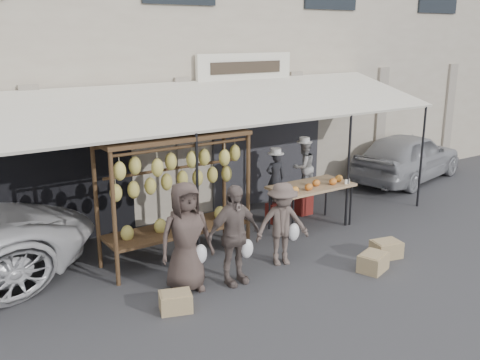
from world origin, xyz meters
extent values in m
plane|color=#2D2D30|center=(0.00, 0.00, 0.00)|extent=(90.00, 90.00, 0.00)
cube|color=#B9AE99|center=(0.00, 6.50, 3.50)|extent=(24.00, 6.00, 7.00)
cube|color=#232328|center=(2.20, 3.46, 1.25)|extent=(3.00, 0.10, 2.50)
cube|color=black|center=(-2.50, 3.46, 1.25)|extent=(2.60, 0.10, 2.50)
cube|color=silver|center=(1.50, 3.40, 3.15)|extent=(2.40, 0.10, 0.60)
cube|color=beige|center=(0.00, 2.30, 2.60)|extent=(10.00, 2.34, 0.63)
cylinder|color=black|center=(-1.00, 1.15, 1.15)|extent=(0.05, 0.05, 2.30)
cylinder|color=black|center=(2.50, 1.15, 1.15)|extent=(0.05, 0.05, 2.30)
cylinder|color=black|center=(4.80, 1.15, 1.15)|extent=(0.05, 0.05, 2.30)
cylinder|color=#351E11|center=(-2.45, 1.18, 1.10)|extent=(0.07, 0.07, 2.20)
cylinder|color=#351E11|center=(0.05, 1.18, 1.10)|extent=(0.07, 0.07, 2.20)
cylinder|color=#351E11|center=(-2.45, 1.98, 1.10)|extent=(0.07, 0.07, 2.20)
cylinder|color=#351E11|center=(0.05, 1.98, 1.10)|extent=(0.07, 0.07, 2.20)
cube|color=#351E11|center=(-1.20, 1.58, 2.20)|extent=(2.60, 0.90, 0.07)
cylinder|color=#351E11|center=(-1.20, 1.23, 2.08)|extent=(2.50, 0.05, 0.05)
cylinder|color=#351E11|center=(-1.20, 1.93, 2.08)|extent=(2.50, 0.05, 0.05)
cylinder|color=#351E11|center=(-1.20, 1.58, 1.65)|extent=(2.50, 0.05, 0.05)
cube|color=#351E11|center=(-1.20, 1.58, 0.55)|extent=(2.50, 0.80, 0.05)
ellipsoid|color=#D3CE60|center=(-2.30, 1.23, 1.84)|extent=(0.20, 0.18, 0.30)
ellipsoid|color=#D3CE60|center=(-1.98, 1.38, 1.85)|extent=(0.20, 0.18, 0.30)
ellipsoid|color=#D3CE60|center=(-1.67, 1.23, 1.80)|extent=(0.20, 0.18, 0.30)
ellipsoid|color=#D3CE60|center=(-1.36, 1.38, 1.83)|extent=(0.20, 0.18, 0.30)
ellipsoid|color=#D3CE60|center=(-1.04, 1.23, 1.85)|extent=(0.20, 0.18, 0.30)
ellipsoid|color=#D3CE60|center=(-0.73, 1.38, 1.82)|extent=(0.20, 0.18, 0.30)
ellipsoid|color=#D3CE60|center=(-0.41, 1.23, 1.80)|extent=(0.20, 0.18, 0.30)
ellipsoid|color=#D3CE60|center=(-0.10, 1.38, 1.82)|extent=(0.20, 0.18, 0.30)
ellipsoid|color=#D3CE60|center=(-2.25, 1.58, 1.39)|extent=(0.20, 0.18, 0.30)
ellipsoid|color=#D3CE60|center=(-1.95, 1.58, 1.40)|extent=(0.20, 0.18, 0.30)
ellipsoid|color=#D3CE60|center=(-1.65, 1.58, 1.41)|extent=(0.20, 0.18, 0.30)
ellipsoid|color=#D3CE60|center=(-1.35, 1.58, 1.44)|extent=(0.20, 0.18, 0.30)
ellipsoid|color=#D3CE60|center=(-1.05, 1.58, 1.44)|extent=(0.20, 0.18, 0.30)
ellipsoid|color=#D3CE60|center=(-0.75, 1.58, 1.42)|extent=(0.20, 0.18, 0.30)
ellipsoid|color=#D3CE60|center=(-0.45, 1.58, 1.43)|extent=(0.20, 0.18, 0.30)
ellipsoid|color=#D3CE60|center=(-0.15, 1.58, 1.40)|extent=(0.20, 0.18, 0.30)
cube|color=tan|center=(1.83, 1.49, 0.88)|extent=(1.70, 0.90, 0.05)
cylinder|color=black|center=(1.06, 1.12, 0.42)|extent=(0.04, 0.04, 0.85)
cylinder|color=black|center=(2.60, 1.12, 0.42)|extent=(0.04, 0.04, 0.85)
cylinder|color=black|center=(1.06, 1.86, 0.42)|extent=(0.04, 0.04, 0.85)
cylinder|color=black|center=(2.60, 1.86, 0.42)|extent=(0.04, 0.04, 0.85)
ellipsoid|color=orange|center=(1.16, 1.22, 0.97)|extent=(0.18, 0.14, 0.14)
ellipsoid|color=orange|center=(1.53, 1.23, 0.97)|extent=(0.18, 0.14, 0.14)
ellipsoid|color=orange|center=(1.84, 1.37, 0.97)|extent=(0.18, 0.14, 0.14)
ellipsoid|color=orange|center=(2.19, 1.25, 0.97)|extent=(0.18, 0.14, 0.14)
ellipsoid|color=orange|center=(2.46, 1.37, 0.97)|extent=(0.18, 0.14, 0.14)
imported|color=black|center=(1.39, 2.12, 0.97)|extent=(0.46, 0.37, 1.11)
imported|color=#9B9B9B|center=(2.25, 2.23, 1.06)|extent=(0.58, 0.46, 1.16)
imported|color=#453731|center=(-1.60, 0.46, 0.86)|extent=(0.90, 0.64, 1.73)
imported|color=#685A53|center=(-0.88, 0.23, 0.81)|extent=(0.96, 0.42, 1.62)
imported|color=brown|center=(0.20, 0.38, 0.73)|extent=(1.06, 0.81, 1.45)
cube|color=maroon|center=(1.39, 2.12, 0.21)|extent=(0.32, 0.32, 0.41)
cube|color=maroon|center=(2.25, 2.23, 0.24)|extent=(0.38, 0.38, 0.48)
cube|color=tan|center=(1.30, -0.70, 0.15)|extent=(0.59, 0.51, 0.30)
cube|color=tan|center=(1.93, -0.43, 0.15)|extent=(0.56, 0.47, 0.29)
cube|color=tan|center=(-2.07, -0.05, 0.14)|extent=(0.54, 0.47, 0.27)
imported|color=#9FA0A5|center=(6.44, 2.81, 0.66)|extent=(4.13, 2.36, 1.32)
camera|label=1|loc=(-5.17, -6.31, 3.85)|focal=40.00mm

